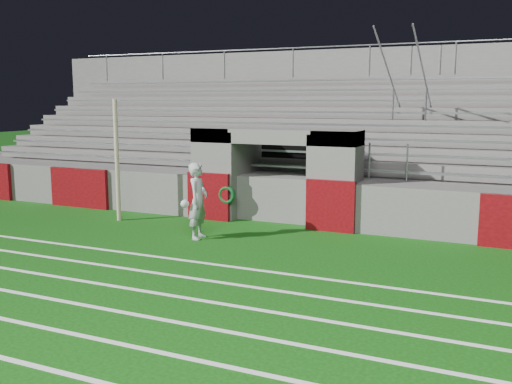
% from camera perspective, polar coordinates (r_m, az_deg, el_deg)
% --- Properties ---
extents(ground, '(90.00, 90.00, 0.00)m').
position_cam_1_polar(ground, '(13.05, -4.08, -5.86)').
color(ground, '#0D440B').
rests_on(ground, ground).
extents(field_post, '(0.12, 0.12, 3.42)m').
position_cam_1_polar(field_post, '(16.47, -13.73, 3.07)').
color(field_post, tan).
rests_on(field_post, ground).
extents(field_markings, '(28.00, 8.09, 0.01)m').
position_cam_1_polar(field_markings, '(9.19, -19.44, -12.88)').
color(field_markings, white).
rests_on(field_markings, ground).
extents(stadium_structure, '(26.00, 8.48, 5.42)m').
position_cam_1_polar(stadium_structure, '(20.07, 6.77, 3.69)').
color(stadium_structure, '#585653').
rests_on(stadium_structure, ground).
extents(goalkeeper_with_ball, '(0.59, 0.74, 1.88)m').
position_cam_1_polar(goalkeeper_with_ball, '(14.03, -5.83, -0.89)').
color(goalkeeper_with_ball, '#A9AEB3').
rests_on(goalkeeper_with_ball, ground).
extents(hose_coil, '(0.51, 0.14, 0.52)m').
position_cam_1_polar(hose_coil, '(15.97, -2.92, -0.26)').
color(hose_coil, '#0B3B15').
rests_on(hose_coil, ground).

